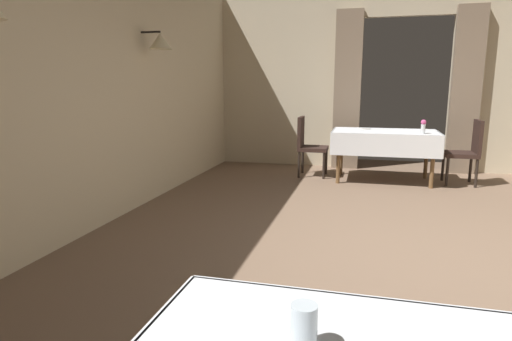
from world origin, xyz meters
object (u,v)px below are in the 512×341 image
Objects in this scene: chair_mid_left at (308,143)px; flower_vase_mid at (423,126)px; chair_mid_right at (467,149)px; dining_table_mid at (385,138)px; glass_near_c at (304,327)px; plate_mid_b at (365,129)px.

chair_mid_left is 4.75× the size of flower_vase_mid.
flower_vase_mid reaches higher than chair_mid_right.
flower_vase_mid is at bearing -29.67° from dining_table_mid.
dining_table_mid is 1.63× the size of chair_mid_right.
glass_near_c reaches higher than plate_mid_b.
chair_mid_left is (-2.28, 0.05, 0.00)m from chair_mid_right.
dining_table_mid is at bearing -4.76° from chair_mid_left.
plate_mid_b is (-0.79, 0.46, -0.10)m from flower_vase_mid.
flower_vase_mid reaches higher than chair_mid_left.
dining_table_mid is 12.73× the size of glass_near_c.
dining_table_mid is at bearing 150.33° from flower_vase_mid.
plate_mid_b is at bearing 174.64° from chair_mid_right.
chair_mid_right is at bearing -5.36° from plate_mid_b.
chair_mid_right is 2.29m from chair_mid_left.
glass_near_c is at bearing -93.94° from dining_table_mid.
chair_mid_right is 0.80m from flower_vase_mid.
flower_vase_mid is (-0.65, -0.32, 0.34)m from chair_mid_right.
dining_table_mid is 8.31× the size of plate_mid_b.
dining_table_mid is 1.15m from chair_mid_left.
chair_mid_right is at bearing 26.49° from flower_vase_mid.
plate_mid_b is at bearing 149.71° from flower_vase_mid.
flower_vase_mid reaches higher than plate_mid_b.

